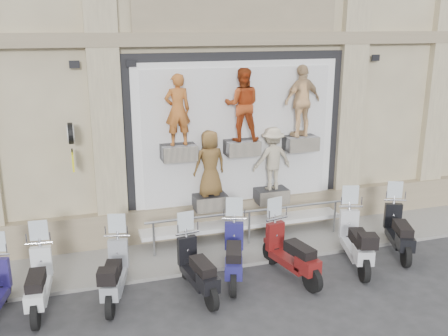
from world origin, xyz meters
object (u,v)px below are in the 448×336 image
Objects in this scene: guard_rail at (249,228)px; scooter_b at (37,271)px; scooter_g at (356,231)px; scooter_h at (400,222)px; scooter_d at (197,258)px; scooter_e at (234,244)px; clock_sign_bracket at (71,140)px; scooter_f at (292,242)px; scooter_c at (114,263)px.

scooter_b reaches higher than guard_rail.
scooter_g reaches higher than scooter_h.
scooter_e reaches higher than scooter_d.
clock_sign_bracket is at bearing -173.17° from scooter_h.
scooter_f is at bearing 1.07° from scooter_b.
scooter_c is at bearing -159.73° from scooter_e.
guard_rail is 2.69× the size of scooter_b.
clock_sign_bracket is at bearing 167.51° from scooter_e.
scooter_g reaches higher than scooter_f.
scooter_c is 0.98× the size of scooter_h.
guard_rail is 2.60× the size of scooter_f.
scooter_c reaches higher than scooter_d.
clock_sign_bracket is 3.71m from scooter_d.
scooter_g reaches higher than scooter_d.
scooter_d is at bearing -45.50° from clock_sign_bracket.
guard_rail is 4.57m from clock_sign_bracket.
scooter_d is at bearing 169.16° from scooter_f.
scooter_c is at bearing 163.99° from scooter_f.
clock_sign_bracket is 5.14m from scooter_f.
clock_sign_bracket reaches higher than scooter_e.
scooter_c is at bearing -157.95° from scooter_h.
scooter_d is 0.96× the size of scooter_f.
clock_sign_bracket reaches higher than scooter_b.
scooter_h is at bearing 4.65° from scooter_b.
scooter_d is 0.96× the size of scooter_e.
scooter_c is 2.45m from scooter_e.
scooter_e is at bearing -121.62° from guard_rail.
scooter_e is 2.76m from scooter_g.
scooter_g reaches higher than scooter_e.
scooter_f is (0.31, -1.69, 0.33)m from guard_rail.
scooter_h is (7.10, -1.84, -2.02)m from clock_sign_bracket.
scooter_h is (4.05, 0.02, -0.01)m from scooter_e.
scooter_b reaches higher than scooter_c.
clock_sign_bracket is 0.52× the size of scooter_f.
scooter_h is at bearing 14.51° from scooter_c.
scooter_e reaches higher than scooter_f.
scooter_f is at bearing -152.41° from scooter_h.
scooter_d is 2.05m from scooter_f.
scooter_g is at bearing -148.01° from scooter_h.
guard_rail is 2.47m from scooter_d.
scooter_d reaches higher than guard_rail.
scooter_e reaches higher than scooter_c.
scooter_b is at bearing -113.45° from clock_sign_bracket.
scooter_e is at bearing 13.94° from scooter_d.
scooter_d is at bearing 3.48° from scooter_c.
clock_sign_bracket is 2.86m from scooter_b.
scooter_e reaches higher than scooter_h.
scooter_f is at bearing -27.08° from clock_sign_bracket.
scooter_b is at bearing 165.51° from scooter_d.
scooter_h is at bearing -6.05° from scooter_f.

